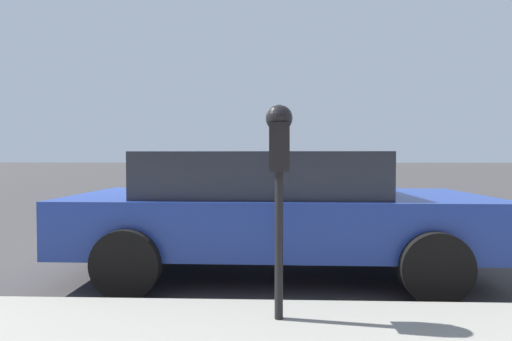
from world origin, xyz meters
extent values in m
plane|color=#3D3A3A|center=(0.00, 0.00, 0.00)|extent=(220.00, 220.00, 0.00)
cylinder|color=black|center=(-2.58, -0.75, 0.67)|extent=(0.06, 0.06, 1.05)
cube|color=black|center=(-2.58, -0.75, 1.36)|extent=(0.20, 0.14, 0.34)
sphere|color=black|center=(-2.58, -0.75, 1.57)|extent=(0.19, 0.19, 0.19)
cube|color=#19389E|center=(-2.47, -0.75, 1.32)|extent=(0.01, 0.11, 0.12)
cube|color=black|center=(-2.47, -0.75, 1.44)|extent=(0.01, 0.10, 0.08)
cube|color=navy|center=(-0.91, -0.77, 0.60)|extent=(1.87, 4.48, 0.56)
cube|color=#232833|center=(-0.90, -0.59, 1.11)|extent=(1.63, 2.51, 0.47)
cylinder|color=black|center=(0.00, -2.16, 0.32)|extent=(0.23, 0.64, 0.64)
cylinder|color=black|center=(-1.83, -2.14, 0.32)|extent=(0.23, 0.64, 0.64)
cylinder|color=black|center=(0.02, 0.61, 0.32)|extent=(0.23, 0.64, 0.64)
cylinder|color=black|center=(-1.81, 0.62, 0.32)|extent=(0.23, 0.64, 0.64)
camera|label=1|loc=(-5.39, -0.69, 1.28)|focal=28.00mm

